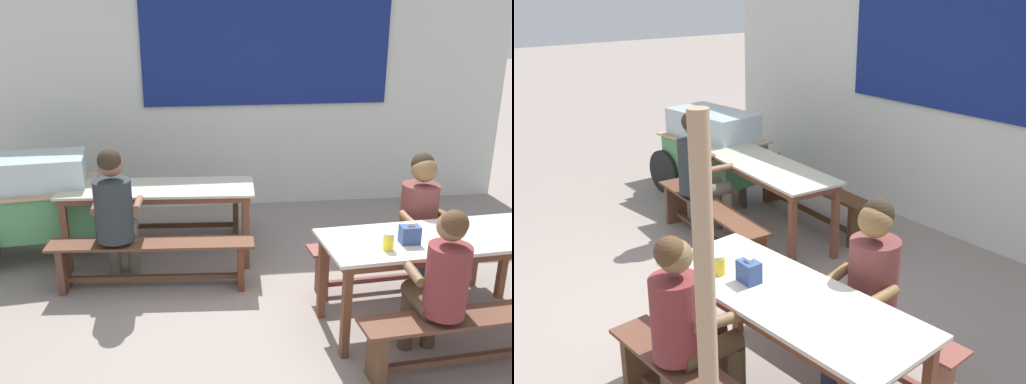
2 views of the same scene
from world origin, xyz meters
TOP-DOWN VIEW (x-y plane):
  - ground_plane at (0.00, 0.00)m, footprint 40.00×40.00m
  - backdrop_wall at (0.01, 2.87)m, footprint 6.76×0.23m
  - dining_table_far at (-0.95, 1.30)m, footprint 1.92×0.74m
  - dining_table_near at (1.26, -0.18)m, footprint 1.86×0.83m
  - bench_far_back at (-0.91, 1.91)m, footprint 1.79×0.38m
  - bench_far_front at (-0.99, 0.69)m, footprint 1.85×0.40m
  - bench_near_back at (1.21, 0.43)m, footprint 1.69×0.38m
  - food_cart at (-2.23, 1.50)m, footprint 1.69×0.91m
  - person_near_front at (1.04, -0.73)m, footprint 0.40×0.55m
  - person_right_near_table at (1.38, 0.39)m, footprint 0.48×0.54m
  - person_left_back_turned at (-1.29, 0.76)m, footprint 0.45×0.54m
  - tissue_box at (0.99, -0.27)m, footprint 0.14×0.10m
  - condiment_jar at (0.80, -0.36)m, footprint 0.08×0.08m
  - wooden_support_post at (1.89, -1.12)m, footprint 0.08×0.08m

SIDE VIEW (x-z plane):
  - ground_plane at x=0.00m, z-range 0.00..0.00m
  - bench_near_back at x=1.21m, z-range 0.07..0.53m
  - bench_far_front at x=-0.99m, z-range 0.08..0.53m
  - bench_far_back at x=-0.91m, z-range 0.08..0.54m
  - food_cart at x=-2.23m, z-range 0.10..1.16m
  - dining_table_far at x=-0.95m, z-range 0.31..1.08m
  - dining_table_near at x=1.26m, z-range 0.31..1.08m
  - person_near_front at x=1.04m, z-range 0.08..1.32m
  - person_right_near_table at x=1.38m, z-range 0.10..1.37m
  - person_left_back_turned at x=-1.29m, z-range 0.10..1.43m
  - condiment_jar at x=0.80m, z-range 0.77..0.90m
  - tissue_box at x=0.99m, z-range 0.76..0.93m
  - wooden_support_post at x=1.89m, z-range 0.00..2.12m
  - backdrop_wall at x=0.01m, z-range 0.08..3.09m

